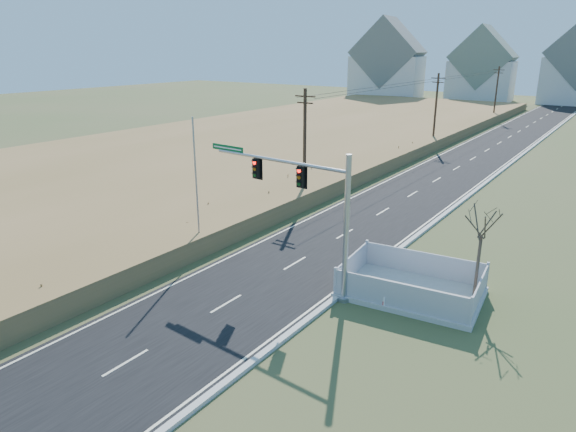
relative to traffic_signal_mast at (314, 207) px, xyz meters
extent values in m
plane|color=#405127|center=(-2.63, -1.79, -4.50)|extent=(260.00, 260.00, 0.00)
cube|color=black|center=(-2.63, 48.21, -4.47)|extent=(8.00, 180.00, 0.06)
cube|color=#B2AFA8|center=(1.52, 48.21, -4.41)|extent=(0.30, 180.00, 0.18)
cube|color=olive|center=(-26.63, 38.21, -3.85)|extent=(38.00, 110.00, 1.30)
cylinder|color=#422D1E|center=(-9.13, 13.21, 0.00)|extent=(0.26, 0.26, 9.00)
cube|color=#422D1E|center=(-9.13, 13.21, 3.90)|extent=(1.80, 0.10, 0.10)
cube|color=#422D1E|center=(-9.13, 13.21, 3.40)|extent=(1.40, 0.10, 0.10)
cylinder|color=#422D1E|center=(-9.13, 43.21, 0.00)|extent=(0.26, 0.26, 9.00)
cube|color=#422D1E|center=(-9.13, 43.21, 3.90)|extent=(1.80, 0.10, 0.10)
cube|color=#422D1E|center=(-9.13, 43.21, 3.40)|extent=(1.40, 0.10, 0.10)
cylinder|color=#422D1E|center=(-9.13, 73.21, 0.00)|extent=(0.26, 0.26, 9.00)
cube|color=#422D1E|center=(-9.13, 73.21, 3.90)|extent=(1.80, 0.10, 0.10)
cube|color=#422D1E|center=(-9.13, 73.21, 3.40)|extent=(1.40, 0.10, 0.10)
cube|color=silver|center=(-40.63, 98.21, 0.50)|extent=(17.38, 13.12, 10.00)
cube|color=slate|center=(-40.63, 98.21, 6.40)|extent=(17.69, 13.38, 16.29)
cube|color=silver|center=(-20.63, 106.21, 0.00)|extent=(14.66, 10.95, 9.00)
cube|color=slate|center=(-20.63, 106.21, 5.40)|extent=(14.93, 11.17, 14.26)
cylinder|color=#9EA0A5|center=(1.87, -0.13, -4.40)|extent=(0.63, 0.63, 0.21)
cylinder|color=#9EA0A5|center=(1.87, -0.13, -0.82)|extent=(0.27, 0.27, 7.35)
cylinder|color=#9EA0A5|center=(-2.32, 0.16, 2.01)|extent=(8.39, 0.76, 0.17)
cube|color=black|center=(-0.85, 0.06, 1.39)|extent=(0.36, 0.30, 1.05)
cube|color=black|center=(-3.78, 0.27, 1.39)|extent=(0.36, 0.30, 1.05)
cube|color=#045224|center=(-5.88, 0.42, 2.22)|extent=(2.31, 0.20, 0.32)
cube|color=#B7B5AD|center=(4.37, 2.35, -4.37)|extent=(7.19, 5.26, 0.26)
cube|color=#ACADB1|center=(4.59, 0.20, -3.60)|extent=(6.45, 0.72, 1.29)
cube|color=#ACADB1|center=(4.16, 4.49, -3.60)|extent=(6.45, 0.72, 1.29)
cube|color=#ACADB1|center=(1.15, 2.02, -3.60)|extent=(0.51, 4.30, 1.29)
cube|color=#ACADB1|center=(7.59, 2.67, -3.60)|extent=(0.51, 4.30, 1.29)
cube|color=white|center=(3.74, 0.21, -4.15)|extent=(0.47, 0.34, 0.66)
cube|color=red|center=(3.72, 0.19, -4.15)|extent=(0.37, 0.26, 0.19)
cylinder|color=#B7B5AD|center=(-8.42, 0.41, -4.42)|extent=(0.37, 0.37, 0.16)
cylinder|color=#9EA0A5|center=(-8.42, 0.41, -0.39)|extent=(0.10, 0.10, 8.23)
cylinder|color=#4C3F33|center=(7.16, 3.59, -2.79)|extent=(0.16, 0.16, 3.42)
camera|label=1|loc=(12.61, -20.49, 7.42)|focal=32.00mm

